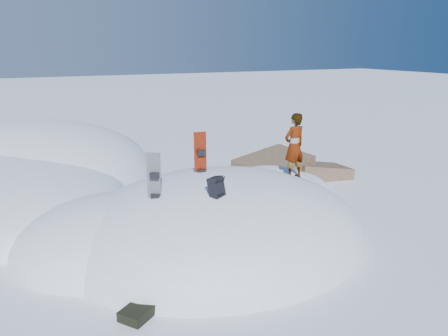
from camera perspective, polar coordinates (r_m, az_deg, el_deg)
name	(u,v)px	position (r m, az deg, el deg)	size (l,w,h in m)	color
ground	(219,238)	(10.17, -0.71, -9.10)	(120.00, 120.00, 0.00)	white
snow_mound	(208,235)	(10.31, -2.16, -8.77)	(8.00, 6.00, 3.00)	white
rock_outcrop	(282,181)	(14.35, 7.63, -1.72)	(4.68, 4.41, 1.68)	brown
snowboard_red	(201,164)	(10.02, -3.06, 0.49)	(0.29, 0.16, 1.54)	red
snowboard_dark	(154,188)	(8.87, -9.08, -2.64)	(0.29, 0.28, 1.48)	black
backpack	(217,187)	(8.60, -0.95, -2.51)	(0.39, 0.43, 0.48)	black
gear_pile	(142,309)	(7.63, -10.72, -17.63)	(0.82, 0.70, 0.22)	black
person	(294,146)	(10.73, 9.16, 2.84)	(0.59, 0.39, 1.62)	slate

